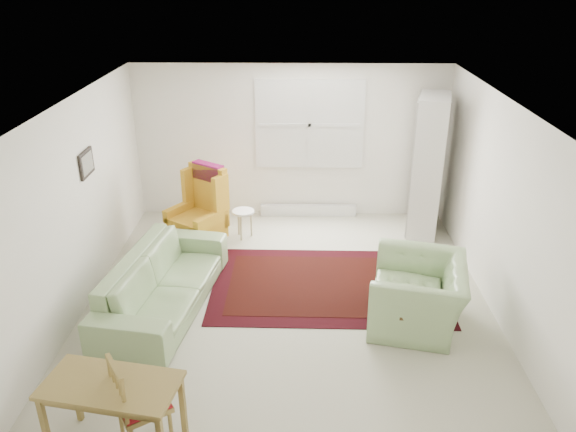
{
  "coord_description": "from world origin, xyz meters",
  "views": [
    {
      "loc": [
        0.11,
        -5.99,
        3.89
      ],
      "look_at": [
        0.0,
        0.3,
        1.05
      ],
      "focal_mm": 35.0,
      "sensor_mm": 36.0,
      "label": 1
    }
  ],
  "objects_px": {
    "coffee_table": "(418,321)",
    "desk": "(116,416)",
    "armchair": "(418,288)",
    "wingback_chair": "(195,208)",
    "sofa": "(163,272)",
    "stool": "(244,224)",
    "cabinet": "(428,166)",
    "desk_chair": "(143,402)"
  },
  "relations": [
    {
      "from": "coffee_table",
      "to": "desk",
      "type": "bearing_deg",
      "value": -150.23
    },
    {
      "from": "armchair",
      "to": "wingback_chair",
      "type": "distance_m",
      "value": 3.51
    },
    {
      "from": "sofa",
      "to": "armchair",
      "type": "relative_size",
      "value": 2.0
    },
    {
      "from": "wingback_chair",
      "to": "stool",
      "type": "height_order",
      "value": "wingback_chair"
    },
    {
      "from": "armchair",
      "to": "cabinet",
      "type": "xyz_separation_m",
      "value": [
        0.58,
        2.52,
        0.61
      ]
    },
    {
      "from": "armchair",
      "to": "desk",
      "type": "xyz_separation_m",
      "value": [
        -2.95,
        -1.95,
        -0.11
      ]
    },
    {
      "from": "wingback_chair",
      "to": "coffee_table",
      "type": "xyz_separation_m",
      "value": [
        2.88,
        -2.24,
        -0.39
      ]
    },
    {
      "from": "wingback_chair",
      "to": "cabinet",
      "type": "height_order",
      "value": "cabinet"
    },
    {
      "from": "armchair",
      "to": "coffee_table",
      "type": "height_order",
      "value": "armchair"
    },
    {
      "from": "sofa",
      "to": "wingback_chair",
      "type": "bearing_deg",
      "value": 4.91
    },
    {
      "from": "sofa",
      "to": "desk_chair",
      "type": "relative_size",
      "value": 2.53
    },
    {
      "from": "sofa",
      "to": "desk",
      "type": "distance_m",
      "value": 2.23
    },
    {
      "from": "desk_chair",
      "to": "stool",
      "type": "bearing_deg",
      "value": -40.26
    },
    {
      "from": "wingback_chair",
      "to": "desk_chair",
      "type": "bearing_deg",
      "value": -53.16
    },
    {
      "from": "armchair",
      "to": "wingback_chair",
      "type": "bearing_deg",
      "value": -111.43
    },
    {
      "from": "sofa",
      "to": "desk",
      "type": "bearing_deg",
      "value": -168.92
    },
    {
      "from": "coffee_table",
      "to": "desk_chair",
      "type": "xyz_separation_m",
      "value": [
        -2.69,
        -1.62,
        0.26
      ]
    },
    {
      "from": "cabinet",
      "to": "desk_chair",
      "type": "height_order",
      "value": "cabinet"
    },
    {
      "from": "wingback_chair",
      "to": "coffee_table",
      "type": "bearing_deg",
      "value": -3.82
    },
    {
      "from": "wingback_chair",
      "to": "cabinet",
      "type": "distance_m",
      "value": 3.56
    },
    {
      "from": "cabinet",
      "to": "desk",
      "type": "bearing_deg",
      "value": -114.08
    },
    {
      "from": "desk",
      "to": "wingback_chair",
      "type": "bearing_deg",
      "value": 89.35
    },
    {
      "from": "coffee_table",
      "to": "desk",
      "type": "xyz_separation_m",
      "value": [
        -2.92,
        -1.67,
        0.15
      ]
    },
    {
      "from": "sofa",
      "to": "coffee_table",
      "type": "xyz_separation_m",
      "value": [
        3.0,
        -0.56,
        -0.27
      ]
    },
    {
      "from": "wingback_chair",
      "to": "stool",
      "type": "xyz_separation_m",
      "value": [
        0.67,
        0.27,
        -0.38
      ]
    },
    {
      "from": "wingback_chair",
      "to": "coffee_table",
      "type": "relative_size",
      "value": 2.37
    },
    {
      "from": "sofa",
      "to": "wingback_chair",
      "type": "height_order",
      "value": "wingback_chair"
    },
    {
      "from": "armchair",
      "to": "cabinet",
      "type": "bearing_deg",
      "value": 179.62
    },
    {
      "from": "sofa",
      "to": "desk_chair",
      "type": "bearing_deg",
      "value": -162.86
    },
    {
      "from": "stool",
      "to": "armchair",
      "type": "bearing_deg",
      "value": -44.97
    },
    {
      "from": "coffee_table",
      "to": "wingback_chair",
      "type": "bearing_deg",
      "value": 142.12
    },
    {
      "from": "desk_chair",
      "to": "desk",
      "type": "bearing_deg",
      "value": 68.21
    },
    {
      "from": "sofa",
      "to": "cabinet",
      "type": "distance_m",
      "value": 4.29
    },
    {
      "from": "sofa",
      "to": "coffee_table",
      "type": "distance_m",
      "value": 3.06
    },
    {
      "from": "wingback_chair",
      "to": "cabinet",
      "type": "bearing_deg",
      "value": 43.22
    },
    {
      "from": "armchair",
      "to": "coffee_table",
      "type": "relative_size",
      "value": 2.34
    },
    {
      "from": "stool",
      "to": "wingback_chair",
      "type": "bearing_deg",
      "value": -158.17
    },
    {
      "from": "stool",
      "to": "cabinet",
      "type": "bearing_deg",
      "value": 5.93
    },
    {
      "from": "wingback_chair",
      "to": "desk",
      "type": "distance_m",
      "value": 3.91
    },
    {
      "from": "stool",
      "to": "sofa",
      "type": "bearing_deg",
      "value": -112.23
    },
    {
      "from": "wingback_chair",
      "to": "sofa",
      "type": "bearing_deg",
      "value": -60.1
    },
    {
      "from": "stool",
      "to": "desk_chair",
      "type": "bearing_deg",
      "value": -96.73
    }
  ]
}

